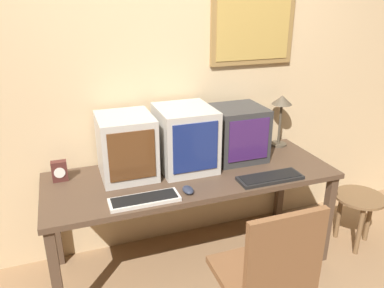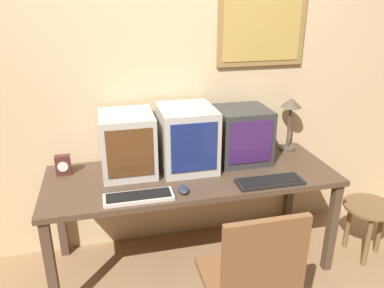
% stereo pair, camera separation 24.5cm
% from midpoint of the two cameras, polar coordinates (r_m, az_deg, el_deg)
% --- Properties ---
extents(wall_back, '(8.00, 0.08, 2.60)m').
position_cam_midpoint_polar(wall_back, '(2.72, 0.72, 10.21)').
color(wall_back, '#D1B284').
rests_on(wall_back, ground_plane).
extents(desk, '(1.94, 0.71, 0.72)m').
position_cam_midpoint_polar(desk, '(2.57, 2.74, -5.99)').
color(desk, '#4C3828').
rests_on(desk, ground_plane).
extents(monitor_left, '(0.35, 0.40, 0.41)m').
position_cam_midpoint_polar(monitor_left, '(2.50, -7.06, 0.03)').
color(monitor_left, '#B7B2A8').
rests_on(monitor_left, desk).
extents(monitor_center, '(0.37, 0.42, 0.43)m').
position_cam_midpoint_polar(monitor_center, '(2.56, 1.94, 0.90)').
color(monitor_center, '#B7B2A8').
rests_on(monitor_center, desk).
extents(monitor_right, '(0.36, 0.36, 0.39)m').
position_cam_midpoint_polar(monitor_right, '(2.72, 10.17, 1.36)').
color(monitor_right, '#333333').
rests_on(monitor_right, desk).
extents(keyboard_main, '(0.41, 0.14, 0.03)m').
position_cam_midpoint_polar(keyboard_main, '(2.24, -5.02, -8.11)').
color(keyboard_main, beige).
rests_on(keyboard_main, desk).
extents(keyboard_side, '(0.43, 0.15, 0.03)m').
position_cam_midpoint_polar(keyboard_side, '(2.48, 14.57, -5.63)').
color(keyboard_side, black).
rests_on(keyboard_side, desk).
extents(mouse_near_keyboard, '(0.06, 0.11, 0.03)m').
position_cam_midpoint_polar(mouse_near_keyboard, '(2.30, 1.75, -7.02)').
color(mouse_near_keyboard, '#282D3D').
rests_on(mouse_near_keyboard, desk).
extents(desk_clock, '(0.10, 0.06, 0.14)m').
position_cam_midpoint_polar(desk_clock, '(2.60, -16.54, -3.16)').
color(desk_clock, '#4C231E').
rests_on(desk_clock, desk).
extents(desk_lamp, '(0.16, 0.16, 0.41)m').
position_cam_midpoint_polar(desk_lamp, '(2.97, 17.11, 4.92)').
color(desk_lamp, '#4C4233').
rests_on(desk_lamp, desk).
extents(side_stool, '(0.37, 0.37, 0.43)m').
position_cam_midpoint_polar(side_stool, '(3.13, 27.39, -9.74)').
color(side_stool, brown).
rests_on(side_stool, ground_plane).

